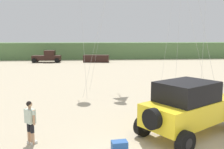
{
  "coord_description": "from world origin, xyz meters",
  "views": [
    {
      "loc": [
        -2.06,
        -7.04,
        3.99
      ],
      "look_at": [
        -1.0,
        3.34,
        2.45
      ],
      "focal_mm": 39.51,
      "sensor_mm": 36.0,
      "label": 1
    }
  ],
  "objects_px": {
    "jeep": "(190,106)",
    "cooler_box": "(119,146)",
    "distant_sedan": "(96,59)",
    "distant_pickup": "(48,57)",
    "person_watching": "(30,120)"
  },
  "relations": [
    {
      "from": "person_watching",
      "to": "distant_sedan",
      "type": "distance_m",
      "value": 32.51
    },
    {
      "from": "jeep",
      "to": "distant_sedan",
      "type": "height_order",
      "value": "jeep"
    },
    {
      "from": "person_watching",
      "to": "distant_pickup",
      "type": "bearing_deg",
      "value": 97.6
    },
    {
      "from": "cooler_box",
      "to": "distant_sedan",
      "type": "height_order",
      "value": "distant_sedan"
    },
    {
      "from": "person_watching",
      "to": "cooler_box",
      "type": "bearing_deg",
      "value": -17.13
    },
    {
      "from": "jeep",
      "to": "distant_sedan",
      "type": "distance_m",
      "value": 32.1
    },
    {
      "from": "jeep",
      "to": "distant_sedan",
      "type": "xyz_separation_m",
      "value": [
        -2.65,
        31.98,
        -0.6
      ]
    },
    {
      "from": "distant_pickup",
      "to": "cooler_box",
      "type": "bearing_deg",
      "value": -77.25
    },
    {
      "from": "distant_pickup",
      "to": "distant_sedan",
      "type": "height_order",
      "value": "distant_pickup"
    },
    {
      "from": "jeep",
      "to": "distant_pickup",
      "type": "xyz_separation_m",
      "value": [
        -10.77,
        32.45,
        -0.26
      ]
    },
    {
      "from": "distant_sedan",
      "to": "cooler_box",
      "type": "bearing_deg",
      "value": -80.94
    },
    {
      "from": "person_watching",
      "to": "distant_sedan",
      "type": "xyz_separation_m",
      "value": [
        3.74,
        32.3,
        -0.34
      ]
    },
    {
      "from": "person_watching",
      "to": "cooler_box",
      "type": "height_order",
      "value": "person_watching"
    },
    {
      "from": "jeep",
      "to": "cooler_box",
      "type": "bearing_deg",
      "value": -157.09
    },
    {
      "from": "jeep",
      "to": "cooler_box",
      "type": "relative_size",
      "value": 8.87
    }
  ]
}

